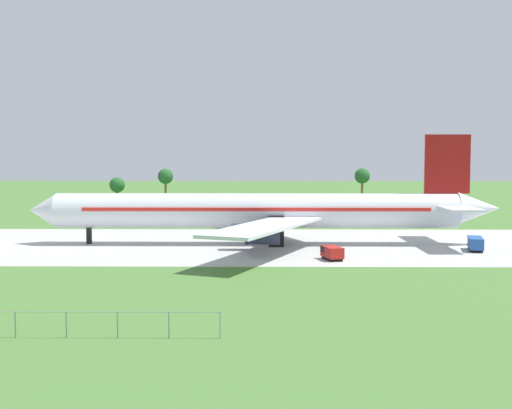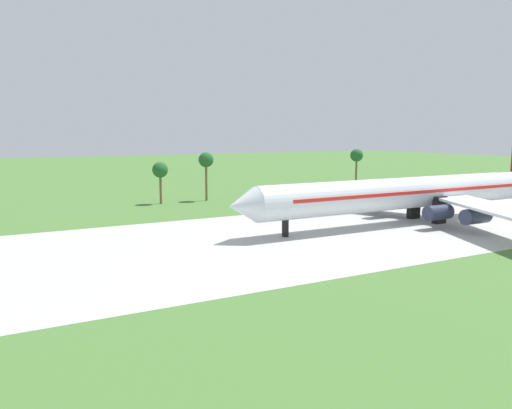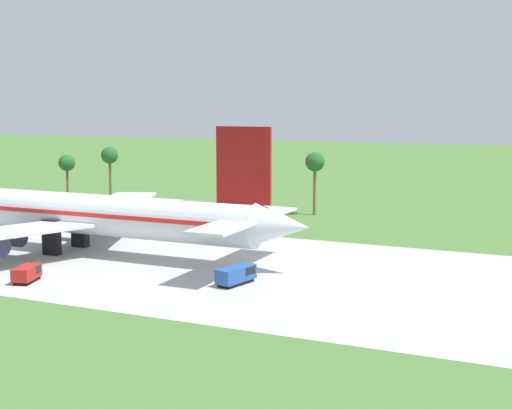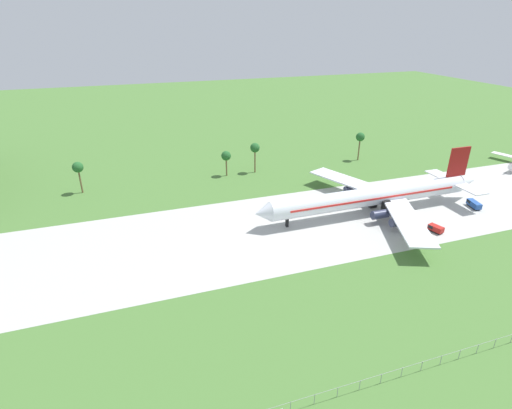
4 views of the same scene
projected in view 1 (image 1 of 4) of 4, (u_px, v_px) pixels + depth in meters
name	position (u px, v px, depth m)	size (l,w,h in m)	color
ground_plane	(0.00, 244.00, 105.15)	(600.00, 600.00, 0.00)	#477233
taxiway_strip	(0.00, 244.00, 105.15)	(320.00, 44.00, 0.02)	#B2B2AD
jet_airliner	(266.00, 211.00, 104.38)	(76.73, 59.95, 17.85)	silver
baggage_tug	(475.00, 243.00, 97.23)	(3.13, 5.62, 2.07)	black
catering_van	(332.00, 252.00, 88.44)	(3.03, 4.38, 1.86)	black
palm_tree_row	(136.00, 180.00, 149.77)	(111.94, 3.60, 11.77)	brown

